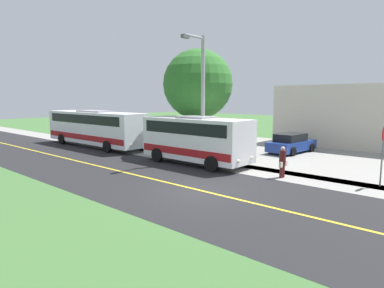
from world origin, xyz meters
The scene contains 12 objects.
ground_plane centered at (0.00, 0.00, 0.00)m, with size 120.00×120.00×0.00m, color #3D6633.
road_surface centered at (0.00, 0.00, 0.00)m, with size 8.00×100.00×0.01m, color black.
sidewalk centered at (-5.20, 0.00, 0.00)m, with size 2.40×100.00×0.01m, color gray.
parking_lot_surface centered at (-12.40, 3.00, 0.00)m, with size 14.00×36.00×0.01m, color gray.
road_centre_line centered at (0.00, 0.00, 0.01)m, with size 0.16×100.00×0.00m, color gold.
shuttle_bus_front centered at (-4.53, -4.10, 1.63)m, with size 2.70×7.27×2.97m.
transit_bus_rear centered at (-4.47, -15.33, 1.67)m, with size 2.60×11.36×3.04m.
pedestrian_with_bags centered at (-4.68, 1.66, 0.86)m, with size 0.72×0.34×1.62m.
stop_sign centered at (-6.10, 5.90, 1.96)m, with size 0.76×0.07×2.88m.
street_light_pole centered at (-4.87, -3.95, 4.31)m, with size 1.97×0.24×7.81m.
parked_car_near centered at (-12.50, -1.54, 0.69)m, with size 4.54×2.29×1.45m.
tree_curbside centered at (-7.40, -6.43, 5.04)m, with size 4.97×4.97×7.54m.
Camera 1 is at (11.08, 9.43, 4.11)m, focal length 31.39 mm.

